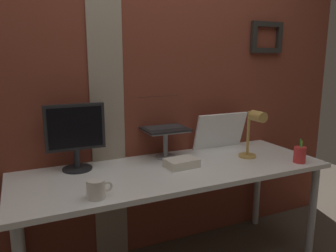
# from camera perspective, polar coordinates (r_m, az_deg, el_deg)

# --- Properties ---
(brick_wall_back) EXTENTS (3.47, 0.16, 2.42)m
(brick_wall_back) POSITION_cam_1_polar(r_m,az_deg,el_deg) (2.31, -5.13, 7.03)
(brick_wall_back) COLOR brown
(brick_wall_back) RESTS_ON ground_plane
(desk) EXTENTS (1.95, 0.69, 0.72)m
(desk) POSITION_cam_1_polar(r_m,az_deg,el_deg) (2.09, 1.16, -9.05)
(desk) COLOR white
(desk) RESTS_ON ground_plane
(monitor) EXTENTS (0.35, 0.18, 0.41)m
(monitor) POSITION_cam_1_polar(r_m,az_deg,el_deg) (2.05, -15.81, -0.99)
(monitor) COLOR black
(monitor) RESTS_ON desk
(laptop_stand) EXTENTS (0.28, 0.22, 0.20)m
(laptop_stand) POSITION_cam_1_polar(r_m,az_deg,el_deg) (2.24, -0.44, -2.24)
(laptop_stand) COLOR gray
(laptop_stand) RESTS_ON desk
(laptop) EXTENTS (0.30, 0.31, 0.22)m
(laptop) POSITION_cam_1_polar(r_m,az_deg,el_deg) (2.28, -1.20, 1.10)
(laptop) COLOR black
(laptop) RESTS_ON laptop_stand
(whiteboard_panel) EXTENTS (0.42, 0.10, 0.28)m
(whiteboard_panel) POSITION_cam_1_polar(r_m,az_deg,el_deg) (2.50, 9.06, -0.86)
(whiteboard_panel) COLOR white
(whiteboard_panel) RESTS_ON desk
(desk_lamp) EXTENTS (0.12, 0.20, 0.34)m
(desk_lamp) POSITION_cam_1_polar(r_m,az_deg,el_deg) (2.27, 14.69, -0.56)
(desk_lamp) COLOR tan
(desk_lamp) RESTS_ON desk
(pen_cup) EXTENTS (0.08, 0.08, 0.16)m
(pen_cup) POSITION_cam_1_polar(r_m,az_deg,el_deg) (2.33, 21.94, -4.64)
(pen_cup) COLOR red
(pen_cup) RESTS_ON desk
(coffee_mug) EXTENTS (0.13, 0.09, 0.09)m
(coffee_mug) POSITION_cam_1_polar(r_m,az_deg,el_deg) (1.67, -12.35, -10.65)
(coffee_mug) COLOR silver
(coffee_mug) RESTS_ON desk
(paper_clutter_stack) EXTENTS (0.21, 0.16, 0.05)m
(paper_clutter_stack) POSITION_cam_1_polar(r_m,az_deg,el_deg) (2.08, 2.38, -6.42)
(paper_clutter_stack) COLOR silver
(paper_clutter_stack) RESTS_ON desk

